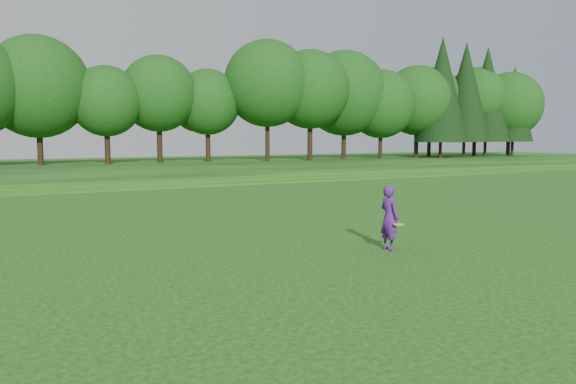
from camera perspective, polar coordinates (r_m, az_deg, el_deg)
name	(u,v)px	position (r m, az deg, el deg)	size (l,w,h in m)	color
ground	(336,245)	(16.25, 4.94, -5.41)	(140.00, 140.00, 0.00)	#0D450E
berm	(107,171)	(48.20, -17.87, 2.09)	(130.00, 30.00, 0.60)	#0D450E
walking_path	(153,188)	(34.59, -13.58, 0.41)	(130.00, 1.60, 0.04)	gray
treeline	(96,78)	(52.29, -18.96, 10.88)	(104.00, 7.00, 15.00)	#0F4313
woman	(389,218)	(15.64, 10.26, -2.59)	(0.45, 0.80, 1.79)	#511C7F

